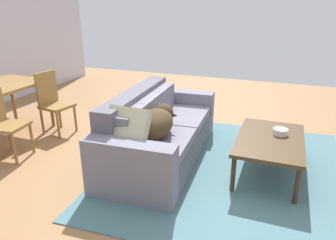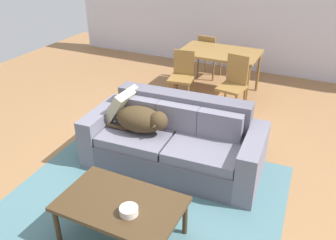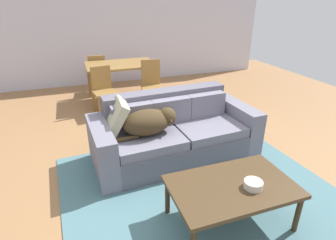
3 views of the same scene
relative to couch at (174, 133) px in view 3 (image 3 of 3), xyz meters
name	(u,v)px [view 3 (image 3 of 3)]	position (x,y,z in m)	size (l,w,h in m)	color
ground_plane	(166,161)	(-0.16, -0.13, -0.33)	(10.00, 10.00, 0.00)	#976B43
back_partition	(111,27)	(-0.16, 3.87, 1.02)	(8.00, 0.12, 2.70)	silver
area_rug	(203,195)	(0.00, -0.91, -0.32)	(2.95, 2.77, 0.01)	slate
couch	(174,133)	(0.00, 0.00, 0.00)	(2.22, 1.06, 0.86)	#595663
dog_on_left_cushion	(150,122)	(-0.37, -0.14, 0.30)	(0.78, 0.41, 0.31)	#3F2F1B
throw_pillow_by_left_arm	(115,118)	(-0.77, 0.02, 0.34)	(0.11, 0.45, 0.45)	#B4AE8A
coffee_table	(232,189)	(0.07, -1.35, 0.07)	(1.15, 0.72, 0.45)	#45301A
bowl_on_coffee_table	(253,184)	(0.22, -1.44, 0.15)	(0.17, 0.17, 0.07)	silver
dining_table	(121,67)	(-0.24, 2.41, 0.38)	(1.37, 0.89, 0.78)	olive
dining_chair_near_left	(104,88)	(-0.69, 1.81, 0.16)	(0.45, 0.45, 0.88)	olive
dining_chair_near_right	(152,83)	(0.22, 1.80, 0.18)	(0.45, 0.45, 0.93)	olive
dining_chair_far_left	(98,72)	(-0.66, 3.04, 0.16)	(0.44, 0.44, 0.87)	olive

